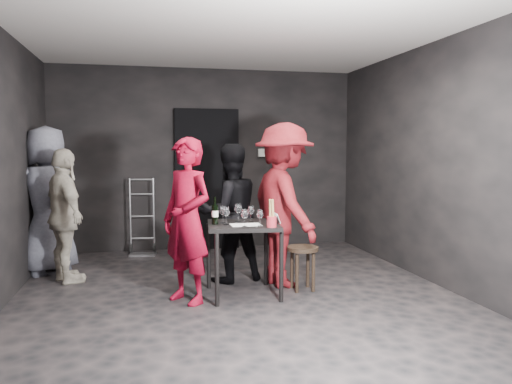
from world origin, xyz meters
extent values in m
cube|color=black|center=(0.00, 0.00, 0.00)|extent=(4.50, 5.00, 0.02)
cube|color=silver|center=(0.00, 0.00, 2.70)|extent=(4.50, 5.00, 0.02)
cube|color=black|center=(0.00, 2.50, 1.35)|extent=(4.50, 0.04, 2.70)
cube|color=black|center=(0.00, -2.50, 1.35)|extent=(4.50, 0.04, 2.70)
cube|color=black|center=(2.25, 0.00, 1.35)|extent=(0.04, 5.00, 2.70)
cube|color=black|center=(0.00, 2.44, 1.05)|extent=(0.95, 0.10, 2.10)
cube|color=#B7B7B2|center=(0.85, 2.45, 1.45)|extent=(0.12, 0.06, 0.12)
cube|color=#B7B7B2|center=(1.05, 2.45, 1.40)|extent=(0.10, 0.06, 0.14)
cylinder|color=#B2B2B7|center=(-1.12, 2.26, 0.55)|extent=(0.03, 0.03, 1.09)
cylinder|color=#B2B2B7|center=(-0.80, 2.26, 0.55)|extent=(0.03, 0.03, 1.09)
cube|color=#B2B2B7|center=(-0.96, 2.15, 0.01)|extent=(0.36, 0.20, 0.03)
cylinder|color=black|center=(-1.12, 2.29, 0.08)|extent=(0.04, 0.16, 0.16)
cylinder|color=black|center=(-0.80, 2.29, 0.08)|extent=(0.04, 0.16, 0.16)
cube|color=black|center=(0.07, -0.02, 0.73)|extent=(0.72, 0.72, 0.04)
cylinder|color=black|center=(-0.25, -0.34, 0.35)|extent=(0.04, 0.04, 0.71)
cylinder|color=black|center=(0.39, -0.34, 0.35)|extent=(0.04, 0.04, 0.71)
cylinder|color=black|center=(-0.25, 0.30, 0.35)|extent=(0.04, 0.04, 0.71)
cylinder|color=black|center=(0.39, 0.30, 0.35)|extent=(0.04, 0.04, 0.71)
cylinder|color=black|center=(0.72, 0.01, 0.45)|extent=(0.33, 0.33, 0.04)
cylinder|color=black|center=(0.81, 0.10, 0.21)|extent=(0.04, 0.04, 0.41)
cylinder|color=black|center=(0.63, 0.10, 0.21)|extent=(0.04, 0.04, 0.41)
cylinder|color=black|center=(0.63, -0.08, 0.21)|extent=(0.04, 0.04, 0.41)
cylinder|color=black|center=(0.81, -0.08, 0.21)|extent=(0.04, 0.04, 0.41)
imported|color=maroon|center=(-0.51, -0.13, 0.88)|extent=(0.73, 0.77, 1.77)
imported|color=black|center=(0.02, 0.56, 0.82)|extent=(0.88, 0.62, 1.64)
imported|color=maroon|center=(0.58, 0.25, 1.07)|extent=(0.91, 1.49, 2.14)
imported|color=#BEB4A1|center=(-1.79, 0.89, 0.77)|extent=(0.79, 1.00, 1.54)
imported|color=slate|center=(-2.07, 1.38, 1.06)|extent=(1.18, 1.06, 2.13)
cube|color=white|center=(0.07, -0.14, 0.75)|extent=(0.30, 0.20, 0.00)
cylinder|color=black|center=(-0.22, -0.02, 0.85)|extent=(0.07, 0.07, 0.20)
cylinder|color=black|center=(-0.22, -0.02, 0.99)|extent=(0.03, 0.03, 0.08)
cylinder|color=white|center=(-0.22, -0.02, 0.86)|extent=(0.07, 0.07, 0.06)
cylinder|color=#B12530|center=(0.29, -0.33, 0.80)|extent=(0.09, 0.09, 0.11)
camera|label=1|loc=(-0.91, -5.00, 1.52)|focal=35.00mm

